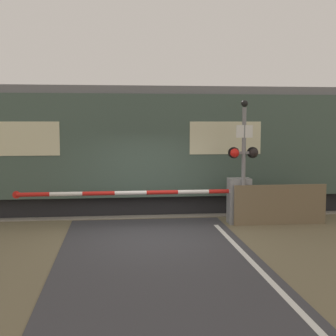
% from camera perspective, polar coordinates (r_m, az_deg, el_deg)
% --- Properties ---
extents(ground_plane, '(80.00, 80.00, 0.00)m').
position_cam_1_polar(ground_plane, '(11.56, -2.07, -8.35)').
color(ground_plane, '#6B6047').
extents(track_bed, '(36.00, 3.20, 0.13)m').
position_cam_1_polar(track_bed, '(15.23, -3.15, -4.84)').
color(track_bed, gray).
rests_on(track_bed, ground_plane).
extents(train, '(21.28, 2.93, 3.84)m').
position_cam_1_polar(train, '(15.32, 5.74, 2.52)').
color(train, black).
rests_on(train, ground_plane).
extents(crossing_barrier, '(6.36, 0.44, 1.25)m').
position_cam_1_polar(crossing_barrier, '(12.93, 6.34, -3.81)').
color(crossing_barrier, gray).
rests_on(crossing_barrier, ground_plane).
extents(signal_post, '(0.82, 0.26, 3.37)m').
position_cam_1_polar(signal_post, '(12.67, 9.23, 1.59)').
color(signal_post, gray).
rests_on(signal_post, ground_plane).
extents(roadside_fence, '(2.57, 0.06, 1.10)m').
position_cam_1_polar(roadside_fence, '(13.10, 13.53, -4.38)').
color(roadside_fence, '#726047').
rests_on(roadside_fence, ground_plane).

